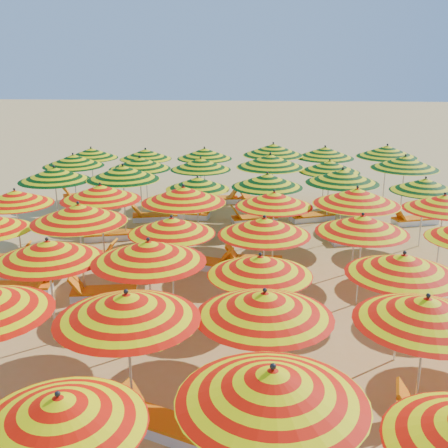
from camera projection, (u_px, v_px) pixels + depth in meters
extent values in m
plane|color=tan|center=(223.00, 283.00, 15.82)|extent=(120.00, 120.00, 0.00)
cone|color=orange|center=(59.00, 411.00, 6.89)|extent=(2.83, 2.83, 0.42)
sphere|color=black|center=(57.00, 394.00, 6.82)|extent=(0.07, 0.07, 0.07)
cone|color=orange|center=(272.00, 385.00, 6.97)|extent=(2.62, 2.62, 0.47)
sphere|color=black|center=(273.00, 366.00, 6.88)|extent=(0.08, 0.08, 0.08)
cylinder|color=silver|center=(130.00, 363.00, 9.49)|extent=(0.05, 0.05, 2.44)
cone|color=orange|center=(127.00, 307.00, 9.18)|extent=(3.20, 3.20, 0.46)
sphere|color=black|center=(126.00, 292.00, 9.10)|extent=(0.08, 0.08, 0.08)
cylinder|color=silver|center=(263.00, 358.00, 9.71)|extent=(0.05, 0.05, 2.37)
cone|color=orange|center=(265.00, 304.00, 9.41)|extent=(2.99, 2.99, 0.45)
sphere|color=black|center=(265.00, 290.00, 9.33)|extent=(0.08, 0.08, 0.08)
cylinder|color=silver|center=(420.00, 366.00, 9.48)|extent=(0.05, 0.05, 2.38)
cone|color=orange|center=(427.00, 310.00, 9.17)|extent=(2.58, 2.58, 0.45)
sphere|color=black|center=(428.00, 296.00, 9.09)|extent=(0.08, 0.08, 0.08)
cylinder|color=silver|center=(52.00, 294.00, 12.29)|extent=(0.04, 0.04, 2.36)
cone|color=orange|center=(48.00, 250.00, 11.98)|extent=(2.75, 2.75, 0.45)
sphere|color=black|center=(47.00, 239.00, 11.91)|extent=(0.08, 0.08, 0.08)
cylinder|color=silver|center=(151.00, 297.00, 12.03)|extent=(0.05, 0.05, 2.43)
cone|color=orange|center=(149.00, 251.00, 11.72)|extent=(2.54, 2.54, 0.46)
sphere|color=black|center=(148.00, 239.00, 11.64)|extent=(0.08, 0.08, 0.08)
cylinder|color=silver|center=(259.00, 307.00, 11.83)|extent=(0.04, 0.04, 2.20)
cone|color=orange|center=(260.00, 265.00, 11.55)|extent=(2.60, 2.60, 0.42)
sphere|color=black|center=(260.00, 254.00, 11.48)|extent=(0.07, 0.07, 0.07)
cylinder|color=silver|center=(399.00, 310.00, 11.57)|extent=(0.04, 0.04, 2.33)
cone|color=orange|center=(404.00, 264.00, 11.27)|extent=(2.73, 2.73, 0.44)
sphere|color=black|center=(405.00, 253.00, 11.19)|extent=(0.08, 0.08, 0.08)
cylinder|color=silver|center=(82.00, 253.00, 14.64)|extent=(0.05, 0.05, 2.48)
cone|color=orange|center=(79.00, 213.00, 14.32)|extent=(3.27, 3.27, 0.47)
sphere|color=black|center=(78.00, 203.00, 14.24)|extent=(0.08, 0.08, 0.08)
cylinder|color=silver|center=(173.00, 261.00, 14.39)|extent=(0.04, 0.04, 2.22)
cone|color=orange|center=(172.00, 226.00, 14.10)|extent=(2.51, 2.51, 0.42)
sphere|color=black|center=(171.00, 216.00, 14.03)|extent=(0.07, 0.07, 0.07)
cylinder|color=silver|center=(263.00, 264.00, 14.06)|extent=(0.04, 0.04, 2.31)
cone|color=orange|center=(264.00, 226.00, 13.76)|extent=(2.60, 2.60, 0.44)
sphere|color=black|center=(264.00, 216.00, 13.69)|extent=(0.08, 0.08, 0.08)
cylinder|color=silver|center=(359.00, 262.00, 14.20)|extent=(0.04, 0.04, 2.33)
cone|color=orange|center=(362.00, 224.00, 13.90)|extent=(2.42, 2.42, 0.44)
sphere|color=black|center=(363.00, 214.00, 13.83)|extent=(0.08, 0.08, 0.08)
cylinder|color=silver|center=(19.00, 228.00, 17.01)|extent=(0.04, 0.04, 2.25)
cone|color=orange|center=(15.00, 197.00, 16.72)|extent=(2.73, 2.73, 0.43)
sphere|color=black|center=(14.00, 189.00, 16.65)|extent=(0.07, 0.07, 0.07)
cylinder|color=silver|center=(103.00, 226.00, 17.00)|extent=(0.05, 0.05, 2.41)
cone|color=orange|center=(100.00, 192.00, 16.69)|extent=(2.69, 2.69, 0.46)
sphere|color=black|center=(100.00, 184.00, 16.62)|extent=(0.08, 0.08, 0.08)
cylinder|color=silver|center=(184.00, 230.00, 16.51)|extent=(0.05, 0.05, 2.47)
cone|color=orange|center=(183.00, 195.00, 16.19)|extent=(3.22, 3.22, 0.47)
sphere|color=black|center=(183.00, 185.00, 16.11)|extent=(0.08, 0.08, 0.08)
cylinder|color=silver|center=(273.00, 231.00, 16.67)|extent=(0.04, 0.04, 2.28)
cone|color=orange|center=(274.00, 199.00, 16.37)|extent=(2.52, 2.52, 0.43)
sphere|color=black|center=(274.00, 191.00, 16.30)|extent=(0.08, 0.08, 0.08)
cylinder|color=silver|center=(354.00, 233.00, 16.21)|extent=(0.05, 0.05, 2.50)
cone|color=orange|center=(357.00, 196.00, 15.89)|extent=(3.16, 3.16, 0.48)
sphere|color=black|center=(358.00, 187.00, 15.81)|extent=(0.08, 0.08, 0.08)
cylinder|color=silver|center=(440.00, 236.00, 16.22)|extent=(0.04, 0.04, 2.32)
cone|color=orange|center=(444.00, 202.00, 15.92)|extent=(2.42, 2.42, 0.44)
sphere|color=black|center=(445.00, 194.00, 15.84)|extent=(0.08, 0.08, 0.08)
cylinder|color=silver|center=(57.00, 204.00, 19.31)|extent=(0.05, 0.05, 2.44)
cone|color=#737904|center=(54.00, 174.00, 19.00)|extent=(3.09, 3.09, 0.47)
sphere|color=black|center=(54.00, 166.00, 18.92)|extent=(0.08, 0.08, 0.08)
cylinder|color=silver|center=(125.00, 203.00, 19.30)|extent=(0.05, 0.05, 2.50)
cone|color=#737904|center=(123.00, 173.00, 18.97)|extent=(3.27, 3.27, 0.48)
sphere|color=black|center=(122.00, 165.00, 18.89)|extent=(0.08, 0.08, 0.08)
cylinder|color=silver|center=(198.00, 210.00, 19.13)|extent=(0.04, 0.04, 2.16)
cone|color=#737904|center=(197.00, 183.00, 18.85)|extent=(2.75, 2.75, 0.41)
sphere|color=black|center=(197.00, 176.00, 18.78)|extent=(0.07, 0.07, 0.07)
cylinder|color=silver|center=(266.00, 210.00, 18.71)|extent=(0.04, 0.04, 2.36)
cone|color=#737904|center=(267.00, 180.00, 18.41)|extent=(2.94, 2.94, 0.45)
sphere|color=black|center=(267.00, 173.00, 18.33)|extent=(0.08, 0.08, 0.08)
cylinder|color=silver|center=(341.00, 207.00, 18.93)|extent=(0.05, 0.05, 2.46)
cone|color=#737904|center=(343.00, 176.00, 18.61)|extent=(3.11, 3.11, 0.47)
sphere|color=black|center=(343.00, 168.00, 18.53)|extent=(0.08, 0.08, 0.08)
cylinder|color=silver|center=(422.00, 214.00, 18.49)|extent=(0.04, 0.04, 2.26)
cone|color=#737904|center=(425.00, 185.00, 18.20)|extent=(2.55, 2.55, 0.43)
sphere|color=black|center=(426.00, 177.00, 18.13)|extent=(0.08, 0.08, 0.08)
cylinder|color=silver|center=(75.00, 186.00, 22.03)|extent=(0.05, 0.05, 2.37)
cone|color=#737904|center=(73.00, 160.00, 21.73)|extent=(2.66, 2.66, 0.45)
sphere|color=black|center=(73.00, 154.00, 21.65)|extent=(0.08, 0.08, 0.08)
cylinder|color=silver|center=(141.00, 189.00, 21.57)|extent=(0.04, 0.04, 2.36)
cone|color=#737904|center=(140.00, 163.00, 21.27)|extent=(2.62, 2.62, 0.45)
sphere|color=black|center=(139.00, 156.00, 21.19)|extent=(0.08, 0.08, 0.08)
cylinder|color=silver|center=(201.00, 190.00, 21.60)|extent=(0.04, 0.04, 2.32)
cone|color=#737904|center=(201.00, 164.00, 21.30)|extent=(2.53, 2.53, 0.44)
sphere|color=black|center=(201.00, 157.00, 21.23)|extent=(0.08, 0.08, 0.08)
cylinder|color=silver|center=(269.00, 190.00, 21.14)|extent=(0.05, 0.05, 2.53)
cone|color=#737904|center=(270.00, 161.00, 20.82)|extent=(2.58, 2.58, 0.48)
sphere|color=black|center=(270.00, 153.00, 20.73)|extent=(0.08, 0.08, 0.08)
cylinder|color=silver|center=(328.00, 192.00, 21.23)|extent=(0.04, 0.04, 2.30)
cone|color=#737904|center=(330.00, 166.00, 20.94)|extent=(2.75, 2.75, 0.44)
sphere|color=black|center=(330.00, 160.00, 20.87)|extent=(0.08, 0.08, 0.08)
cylinder|color=silver|center=(402.00, 191.00, 20.99)|extent=(0.05, 0.05, 2.50)
cone|color=#737904|center=(405.00, 162.00, 20.67)|extent=(3.23, 3.23, 0.48)
sphere|color=black|center=(406.00, 155.00, 20.59)|extent=(0.08, 0.08, 0.08)
cylinder|color=silver|center=(93.00, 176.00, 24.13)|extent=(0.04, 0.04, 2.26)
cone|color=#737904|center=(91.00, 153.00, 23.84)|extent=(2.42, 2.42, 0.43)
sphere|color=black|center=(91.00, 147.00, 23.77)|extent=(0.08, 0.08, 0.08)
cylinder|color=silver|center=(146.00, 176.00, 24.13)|extent=(0.04, 0.04, 2.22)
cone|color=#737904|center=(146.00, 154.00, 23.84)|extent=(2.79, 2.79, 0.42)
sphere|color=black|center=(145.00, 148.00, 23.77)|extent=(0.07, 0.07, 0.07)
cylinder|color=silver|center=(205.00, 177.00, 23.77)|extent=(0.04, 0.04, 2.32)
cone|color=#737904|center=(204.00, 153.00, 23.48)|extent=(2.39, 2.39, 0.44)
sphere|color=black|center=(204.00, 147.00, 23.40)|extent=(0.08, 0.08, 0.08)
cylinder|color=silver|center=(272.00, 175.00, 23.58)|extent=(0.05, 0.05, 2.52)
cone|color=#737904|center=(273.00, 149.00, 23.26)|extent=(2.81, 2.81, 0.48)
sphere|color=black|center=(273.00, 143.00, 23.18)|extent=(0.08, 0.08, 0.08)
cylinder|color=silver|center=(324.00, 177.00, 23.50)|extent=(0.05, 0.05, 2.41)
cone|color=#737904|center=(325.00, 152.00, 23.19)|extent=(2.50, 2.50, 0.46)
sphere|color=black|center=(325.00, 146.00, 23.12)|extent=(0.08, 0.08, 0.08)
cylinder|color=silver|center=(385.00, 177.00, 23.33)|extent=(0.05, 0.05, 2.49)
cone|color=#737904|center=(387.00, 151.00, 23.01)|extent=(2.96, 2.96, 0.48)
sphere|color=black|center=(388.00, 145.00, 22.93)|extent=(0.08, 0.08, 0.08)
cube|color=white|center=(163.00, 427.00, 9.64)|extent=(1.79, 1.18, 0.20)
cube|color=orange|center=(162.00, 420.00, 9.60)|extent=(1.79, 1.18, 0.06)
cube|color=orange|center=(128.00, 399.00, 9.83)|extent=(0.56, 0.67, 0.48)
cube|color=white|center=(446.00, 422.00, 9.75)|extent=(1.78, 0.93, 0.20)
cube|color=orange|center=(447.00, 416.00, 9.71)|extent=(1.78, 0.93, 0.06)
cube|color=orange|center=(406.00, 398.00, 9.83)|extent=(0.48, 0.64, 0.48)
cube|color=white|center=(19.00, 290.00, 15.16)|extent=(1.75, 0.76, 0.20)
cube|color=orange|center=(19.00, 285.00, 15.12)|extent=(1.75, 0.76, 0.06)
cube|color=orange|center=(44.00, 277.00, 15.08)|extent=(0.42, 0.62, 0.48)
cube|color=white|center=(104.00, 295.00, 14.85)|extent=(1.77, 0.85, 0.20)
cube|color=orange|center=(104.00, 290.00, 14.81)|extent=(1.77, 0.85, 0.06)
cube|color=orange|center=(76.00, 283.00, 14.68)|extent=(0.45, 0.63, 0.48)
cube|color=white|center=(2.00, 262.00, 17.17)|extent=(1.75, 0.74, 0.20)
cube|color=orange|center=(2.00, 258.00, 17.13)|extent=(1.75, 0.74, 0.06)
cube|color=orange|center=(24.00, 251.00, 17.09)|extent=(0.42, 0.61, 0.48)
cube|color=white|center=(89.00, 257.00, 17.53)|extent=(1.74, 0.71, 0.20)
cube|color=orange|center=(89.00, 253.00, 17.49)|extent=(1.74, 0.71, 0.06)
cube|color=orange|center=(110.00, 248.00, 17.33)|extent=(0.41, 0.61, 0.48)
cube|color=white|center=(204.00, 264.00, 16.94)|extent=(1.80, 1.12, 0.20)
cube|color=orange|center=(204.00, 260.00, 16.91)|extent=(1.80, 1.12, 0.06)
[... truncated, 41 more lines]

